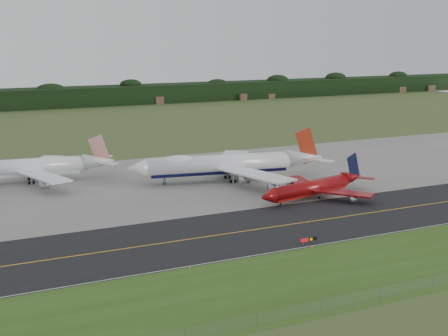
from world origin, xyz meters
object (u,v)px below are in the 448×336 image
taxiway_sign (309,240)px  jet_ba_747 (226,164)px  jet_red_737 (315,187)px  jet_star_tail (30,168)px

taxiway_sign → jet_ba_747: bearing=81.6°
jet_red_737 → taxiway_sign: jet_red_737 is taller
jet_star_tail → taxiway_sign: 97.98m
jet_red_737 → taxiway_sign: bearing=-125.0°
jet_ba_747 → jet_star_tail: bearing=156.6°
jet_star_tail → taxiway_sign: jet_star_tail is taller
jet_ba_747 → taxiway_sign: jet_ba_747 is taller
jet_red_737 → jet_ba_747: bearing=116.3°
jet_ba_747 → jet_star_tail: size_ratio=1.20×
jet_ba_747 → taxiway_sign: bearing=-98.4°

